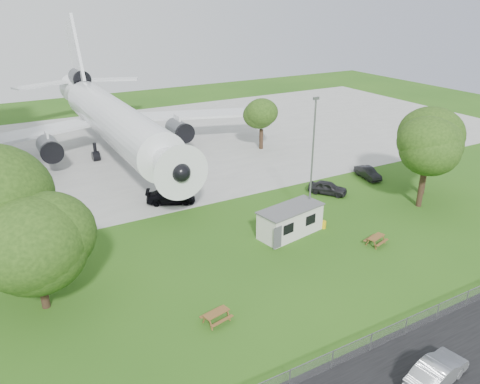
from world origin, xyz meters
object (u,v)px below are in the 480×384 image
site_cabin (290,221)px  car_centre_sedan (437,372)px  picnic_west (217,322)px  picnic_east (375,244)px  airliner (111,117)px

site_cabin → car_centre_sedan: size_ratio=1.53×
picnic_west → picnic_east: (16.88, 2.55, 0.00)m
airliner → picnic_west: (-3.93, -38.25, -5.27)m
picnic_east → car_centre_sedan: car_centre_sedan is taller
picnic_west → car_centre_sedan: 13.64m
airliner → picnic_east: bearing=-70.1°
airliner → car_centre_sedan: size_ratio=10.54×
site_cabin → picnic_west: site_cabin is taller
airliner → site_cabin: (7.55, -30.39, -3.96)m
car_centre_sedan → site_cabin: bearing=-20.1°
picnic_west → site_cabin: bearing=22.7°
site_cabin → picnic_east: site_cabin is taller
airliner → picnic_east: (12.95, -35.70, -5.27)m
picnic_west → picnic_east: same height
car_centre_sedan → picnic_east: bearing=-43.2°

